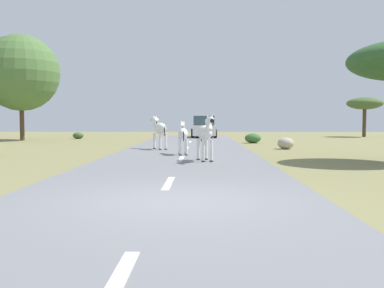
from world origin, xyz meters
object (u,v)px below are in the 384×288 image
(zebra_2, at_px, (183,134))
(bush_1, at_px, (253,138))
(zebra_1, at_px, (159,129))
(bush_2, at_px, (78,136))
(rock_0, at_px, (286,143))
(tree_2, at_px, (365,104))
(zebra_0, at_px, (205,133))
(car_0, at_px, (203,127))
(tree_1, at_px, (21,73))

(zebra_2, distance_m, bush_1, 10.51)
(zebra_1, distance_m, zebra_2, 3.43)
(zebra_1, height_order, bush_2, zebra_1)
(zebra_2, bearing_deg, bush_2, 114.72)
(rock_0, bearing_deg, zebra_2, -140.46)
(rock_0, bearing_deg, bush_2, 140.50)
(tree_2, xyz_separation_m, bush_1, (-10.74, -9.91, -2.54))
(zebra_0, distance_m, car_0, 20.17)
(zebra_2, bearing_deg, tree_1, 128.51)
(tree_1, bearing_deg, zebra_2, -46.56)
(car_0, bearing_deg, tree_1, -161.53)
(bush_1, bearing_deg, car_0, 111.94)
(bush_1, distance_m, bush_2, 14.13)
(zebra_0, relative_size, tree_2, 0.49)
(tree_1, bearing_deg, car_0, 19.91)
(zebra_2, xyz_separation_m, bush_2, (-8.84, 15.54, -0.64))
(bush_1, bearing_deg, tree_2, 42.69)
(tree_2, relative_size, bush_2, 4.07)
(zebra_2, bearing_deg, bush_1, 62.56)
(zebra_1, bearing_deg, car_0, 53.70)
(car_0, bearing_deg, zebra_0, -91.51)
(tree_1, xyz_separation_m, bush_2, (3.19, 2.83, -4.53))
(car_0, bearing_deg, bush_1, -69.50)
(zebra_2, bearing_deg, tree_2, 48.09)
(bush_2, distance_m, rock_0, 17.94)
(zebra_2, bearing_deg, zebra_1, 107.11)
(tree_2, distance_m, bush_1, 14.83)
(zebra_0, distance_m, tree_2, 26.39)
(car_0, bearing_deg, zebra_2, -94.46)
(bush_2, bearing_deg, rock_0, -39.50)
(zebra_1, relative_size, tree_1, 0.22)
(zebra_0, xyz_separation_m, bush_1, (3.12, 12.47, -0.70))
(tree_1, relative_size, rock_0, 8.67)
(zebra_1, relative_size, bush_1, 1.61)
(bush_1, bearing_deg, tree_1, 169.38)
(tree_1, height_order, bush_1, tree_1)
(bush_2, bearing_deg, zebra_2, -60.35)
(zebra_0, xyz_separation_m, car_0, (0.02, 20.17, -0.16))
(bush_1, height_order, bush_2, bush_1)
(zebra_1, xyz_separation_m, bush_2, (-7.56, 12.36, -0.79))
(tree_2, xyz_separation_m, bush_2, (-23.61, -4.07, -2.60))
(zebra_0, bearing_deg, tree_2, -135.56)
(tree_1, relative_size, tree_2, 2.19)
(zebra_0, relative_size, zebra_1, 1.01)
(car_0, relative_size, tree_2, 1.28)
(zebra_1, height_order, tree_1, tree_1)
(zebra_0, bearing_deg, rock_0, -134.52)
(zebra_1, height_order, zebra_2, zebra_1)
(car_0, xyz_separation_m, bush_1, (3.10, -7.70, -0.54))
(tree_2, distance_m, rock_0, 18.48)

